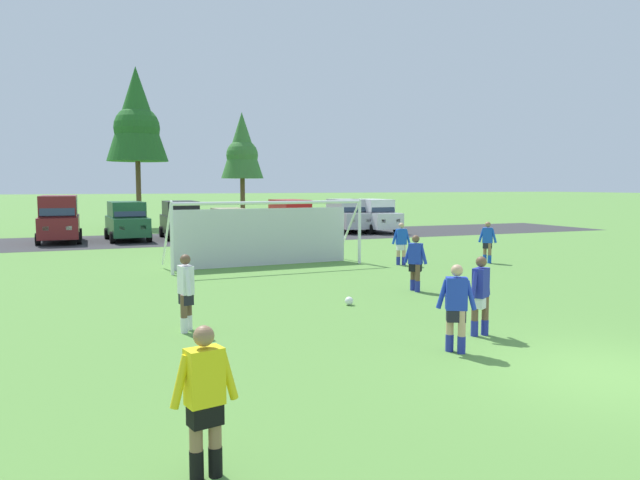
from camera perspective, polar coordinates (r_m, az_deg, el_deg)
The scene contains 20 objects.
ground_plane at distance 23.68m, azimuth -2.48°, elevation -2.26°, with size 400.00×400.00×0.00m, color #598C3D.
parking_lot_strip at distance 35.87m, azimuth -9.40°, elevation 0.23°, with size 52.00×8.40×0.01m, color #333335.
soccer_ball at distance 15.57m, azimuth 2.78°, elevation -5.79°, with size 0.22×0.22×0.22m.
soccer_goal at distance 22.92m, azimuth -5.24°, elevation 0.72°, with size 7.50×2.29×2.57m.
referee at distance 6.61m, azimuth -10.85°, elevation -14.87°, with size 0.75×0.32×1.64m.
player_striker_near at distance 12.77m, azimuth 14.97°, elevation -5.15°, with size 0.71×0.40×1.64m.
player_midfield_center at distance 17.70m, azimuth 9.03°, elevation -2.18°, with size 0.50×0.65×1.64m.
player_defender_far at distance 13.00m, azimuth -12.59°, elevation -4.91°, with size 0.30×0.75×1.64m.
player_winger_left at distance 23.39m, azimuth 7.71°, elevation -0.36°, with size 0.71×0.33×1.64m.
player_winger_right at distance 24.74m, azimuth 15.59°, elevation -0.21°, with size 0.53×0.63×1.64m.
player_trailing_back at distance 11.40m, azimuth 12.78°, elevation -6.35°, with size 0.65×0.49×1.64m.
parked_car_slot_far_left at distance 35.33m, azimuth -23.48°, elevation 1.97°, with size 2.28×4.84×2.52m.
parked_car_slot_left at distance 35.14m, azimuth -17.83°, elevation 1.77°, with size 2.30×4.68×2.16m.
parked_car_slot_center_left at distance 35.68m, azimuth -13.04°, elevation 1.93°, with size 2.21×4.64×2.16m.
parked_car_slot_center at distance 35.89m, azimuth -8.62°, elevation 1.65°, with size 2.10×4.23×1.72m.
parked_car_slot_center_right at distance 38.17m, azimuth -2.79°, elevation 2.27°, with size 2.37×4.72×2.16m.
parked_car_slot_right at distance 39.60m, azimuth 2.57°, elevation 2.37°, with size 2.34×4.70×2.16m.
parked_car_slot_far_right at distance 39.56m, azimuth 5.04°, elevation 2.36°, with size 2.21×4.63×2.16m.
tree_left_edge at distance 45.77m, azimuth -16.99°, elevation 11.06°, with size 4.31×4.31×11.51m.
tree_mid_left at distance 46.97m, azimuth -7.40°, elevation 8.66°, with size 3.24×3.24×8.64m.
Camera 1 is at (-7.95, -7.09, 3.09)m, focal length 33.76 mm.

